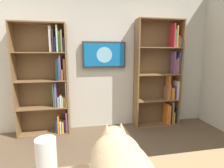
% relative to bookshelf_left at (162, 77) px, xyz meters
% --- Properties ---
extents(wall_back, '(4.52, 0.06, 2.70)m').
position_rel_bookshelf_left_xyz_m(wall_back, '(1.21, -0.16, 0.36)').
color(wall_back, beige).
rests_on(wall_back, ground).
extents(bookshelf_left, '(0.91, 0.28, 2.10)m').
position_rel_bookshelf_left_xyz_m(bookshelf_left, '(0.00, 0.00, 0.00)').
color(bookshelf_left, brown).
rests_on(bookshelf_left, ground).
extents(bookshelf_right, '(0.90, 0.28, 1.97)m').
position_rel_bookshelf_left_xyz_m(bookshelf_right, '(2.19, 0.00, 0.00)').
color(bookshelf_right, brown).
rests_on(bookshelf_right, ground).
extents(wall_mounted_tv, '(0.82, 0.07, 0.49)m').
position_rel_bookshelf_left_xyz_m(wall_mounted_tv, '(1.18, -0.08, 0.45)').
color(wall_mounted_tv, '#333338').
extents(paper_towel_roll, '(0.11, 0.11, 0.27)m').
position_rel_bookshelf_left_xyz_m(paper_towel_roll, '(1.87, 2.36, -0.11)').
color(paper_towel_roll, white).
rests_on(paper_towel_roll, desk).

